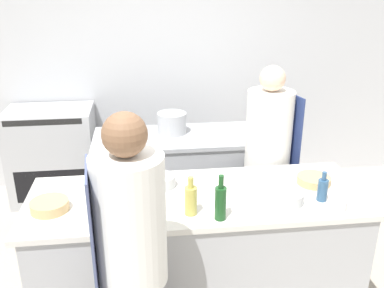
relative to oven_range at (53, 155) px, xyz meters
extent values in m
cube|color=silver|center=(1.34, 0.35, 0.89)|extent=(8.00, 0.06, 2.80)
cube|color=#A8AAAF|center=(1.34, -1.78, -0.09)|extent=(2.29, 0.81, 0.84)
cube|color=silver|center=(1.34, -1.78, 0.35)|extent=(2.39, 0.85, 0.04)
cube|color=#A8AAAF|center=(1.32, -0.57, -0.09)|extent=(1.57, 0.66, 0.84)
cube|color=#A8AAAF|center=(1.32, -0.57, 0.35)|extent=(1.64, 0.69, 0.04)
cube|color=#A8AAAF|center=(0.00, 0.00, 0.00)|extent=(0.89, 0.60, 1.02)
cube|color=black|center=(0.00, -0.29, -0.23)|extent=(0.71, 0.01, 0.36)
cube|color=black|center=(0.00, -0.29, 0.47)|extent=(0.76, 0.01, 0.06)
cylinder|color=white|center=(0.89, -2.50, 0.65)|extent=(0.37, 0.37, 0.72)
cube|color=#4C567F|center=(0.70, -2.52, 0.55)|extent=(0.05, 0.35, 0.83)
sphere|color=brown|center=(0.89, -2.50, 1.12)|extent=(0.22, 0.22, 0.22)
cylinder|color=black|center=(2.04, -1.11, -0.13)|extent=(0.33, 0.33, 0.76)
cylinder|color=white|center=(2.04, -1.11, 0.59)|extent=(0.39, 0.39, 0.68)
cube|color=navy|center=(2.23, -1.06, 0.50)|extent=(0.10, 0.36, 0.79)
sphere|color=beige|center=(2.04, -1.11, 1.04)|extent=(0.21, 0.21, 0.21)
cylinder|color=#B2A84C|center=(1.26, -2.02, 0.47)|extent=(0.08, 0.08, 0.19)
cylinder|color=#B2A84C|center=(1.26, -2.02, 0.60)|extent=(0.04, 0.04, 0.07)
cylinder|color=#2D5175|center=(2.17, -1.95, 0.45)|extent=(0.07, 0.07, 0.15)
cylinder|color=#2D5175|center=(2.17, -1.95, 0.56)|extent=(0.03, 0.03, 0.06)
cylinder|color=silver|center=(0.62, -1.81, 0.45)|extent=(0.07, 0.07, 0.15)
cylinder|color=silver|center=(0.62, -1.81, 0.56)|extent=(0.03, 0.03, 0.06)
cylinder|color=#19471E|center=(1.44, -2.10, 0.48)|extent=(0.07, 0.07, 0.22)
cylinder|color=#19471E|center=(1.44, -2.10, 0.64)|extent=(0.03, 0.03, 0.09)
cylinder|color=#B7BABC|center=(1.95, -1.97, 0.41)|extent=(0.17, 0.17, 0.08)
cylinder|color=tan|center=(0.34, -1.86, 0.41)|extent=(0.25, 0.25, 0.07)
cylinder|color=tan|center=(2.22, -1.70, 0.40)|extent=(0.25, 0.25, 0.06)
cylinder|color=#B7BABC|center=(1.10, -1.61, 0.42)|extent=(0.19, 0.19, 0.09)
cylinder|color=white|center=(2.24, -2.10, 0.41)|extent=(0.09, 0.09, 0.08)
cube|color=white|center=(0.93, -1.85, 0.38)|extent=(0.32, 0.21, 0.01)
cylinder|color=#A8AAAF|center=(1.26, -0.48, 0.48)|extent=(0.28, 0.28, 0.20)
camera|label=1|loc=(0.97, -4.41, 1.82)|focal=40.00mm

